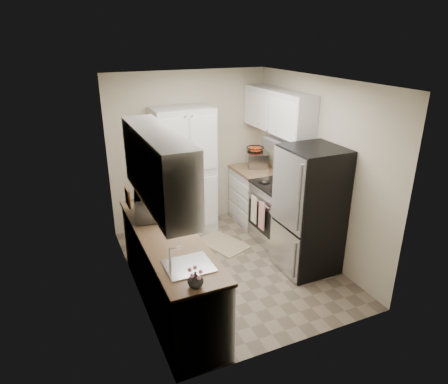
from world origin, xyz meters
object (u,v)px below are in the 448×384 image
object	(u,v)px
refrigerator	(310,210)
toaster_oven	(257,159)
wine_bottle	(148,196)
pantry_cabinet	(184,172)
microwave	(151,203)
electric_range	(279,212)

from	to	relation	value
refrigerator	toaster_oven	distance (m)	1.77
wine_bottle	toaster_oven	world-z (taller)	wine_bottle
pantry_cabinet	microwave	world-z (taller)	pantry_cabinet
pantry_cabinet	toaster_oven	distance (m)	1.29
pantry_cabinet	toaster_oven	world-z (taller)	pantry_cabinet
toaster_oven	pantry_cabinet	bearing A→B (deg)	-157.99
refrigerator	microwave	size ratio (longest dim) A/B	2.97
microwave	toaster_oven	bearing A→B (deg)	-48.40
pantry_cabinet	refrigerator	distance (m)	2.07
pantry_cabinet	electric_range	distance (m)	1.58
electric_range	toaster_oven	size ratio (longest dim) A/B	2.70
pantry_cabinet	refrigerator	bearing A→B (deg)	-56.54
wine_bottle	electric_range	bearing A→B (deg)	0.91
electric_range	toaster_oven	distance (m)	1.11
pantry_cabinet	refrigerator	size ratio (longest dim) A/B	1.18
electric_range	wine_bottle	world-z (taller)	wine_bottle
electric_range	pantry_cabinet	bearing A→B (deg)	141.78
electric_range	refrigerator	distance (m)	0.88
pantry_cabinet	wine_bottle	distance (m)	1.25
microwave	wine_bottle	distance (m)	0.22
pantry_cabinet	electric_range	bearing A→B (deg)	-38.22
pantry_cabinet	toaster_oven	size ratio (longest dim) A/B	4.78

